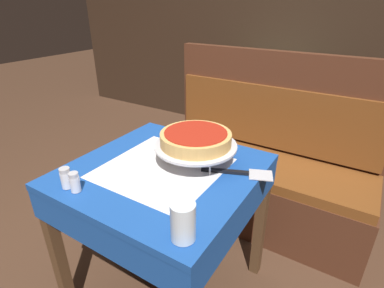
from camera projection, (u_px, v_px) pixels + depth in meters
ground_plane at (169, 286)px, 1.60m from camera, size 14.00×14.00×0.00m
dining_table_front at (164, 188)px, 1.33m from camera, size 0.77×0.77×0.73m
dining_table_rear at (264, 88)px, 2.79m from camera, size 0.80×0.80×0.74m
booth_bench at (260, 175)px, 2.00m from camera, size 1.38×0.49×1.11m
back_wall_panel at (306, 21)px, 2.82m from camera, size 6.00×0.04×2.40m
pizza_pan_stand at (196, 146)px, 1.29m from camera, size 0.36×0.36×0.09m
deep_dish_pizza at (196, 138)px, 1.27m from camera, size 0.30×0.30×0.06m
pizza_server at (239, 173)px, 1.24m from camera, size 0.29×0.16×0.01m
water_glass_near at (183, 222)px, 0.88m from camera, size 0.08×0.08×0.12m
salt_shaker at (66, 178)px, 1.13m from camera, size 0.04×0.04×0.08m
pepper_shaker at (75, 182)px, 1.11m from camera, size 0.04×0.04×0.08m
condiment_caddy at (262, 75)px, 2.65m from camera, size 0.13×0.13×0.18m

